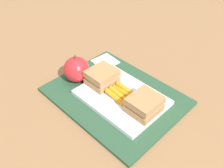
% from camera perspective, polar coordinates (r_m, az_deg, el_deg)
% --- Properties ---
extents(ground_plane, '(2.40, 2.40, 0.00)m').
position_cam_1_polar(ground_plane, '(0.72, 0.71, -3.02)').
color(ground_plane, olive).
extents(lunchbag_mat, '(0.36, 0.28, 0.01)m').
position_cam_1_polar(lunchbag_mat, '(0.71, 0.71, -2.73)').
color(lunchbag_mat, '#284C33').
rests_on(lunchbag_mat, ground_plane).
extents(food_tray, '(0.23, 0.17, 0.01)m').
position_cam_1_polar(food_tray, '(0.69, 2.20, -3.06)').
color(food_tray, white).
rests_on(food_tray, lunchbag_mat).
extents(sandwich_half_left, '(0.07, 0.08, 0.04)m').
position_cam_1_polar(sandwich_half_left, '(0.64, 7.37, -4.62)').
color(sandwich_half_left, '#9E7A4C').
rests_on(sandwich_half_left, food_tray).
extents(sandwich_half_right, '(0.07, 0.08, 0.04)m').
position_cam_1_polar(sandwich_half_right, '(0.72, -2.29, 1.61)').
color(sandwich_half_right, '#9E7A4C').
rests_on(sandwich_half_right, food_tray).
extents(carrot_sticks_bundle, '(0.08, 0.06, 0.02)m').
position_cam_1_polar(carrot_sticks_bundle, '(0.68, 2.24, -2.28)').
color(carrot_sticks_bundle, orange).
rests_on(carrot_sticks_bundle, food_tray).
extents(apple, '(0.08, 0.08, 0.09)m').
position_cam_1_polar(apple, '(0.74, -8.08, 3.32)').
color(apple, red).
rests_on(apple, lunchbag_mat).
extents(paper_napkin, '(0.08, 0.08, 0.00)m').
position_cam_1_polar(paper_napkin, '(0.83, -1.56, 5.13)').
color(paper_napkin, white).
rests_on(paper_napkin, lunchbag_mat).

